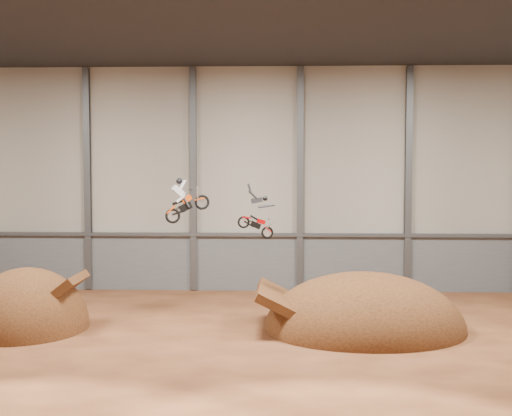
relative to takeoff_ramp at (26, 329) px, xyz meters
The scene contains 13 objects.
floor 10.97m from the takeoff_ramp, 22.25° to the right, with size 40.00×40.00×0.00m, color #4F2715.
back_wall 16.42m from the takeoff_ramp, 46.88° to the left, with size 40.00×0.10×14.00m, color #9F998D.
ceiling 17.79m from the takeoff_ramp, 22.25° to the right, with size 40.00×40.00×0.00m, color black.
lower_band_back 14.89m from the takeoff_ramp, 46.61° to the left, with size 39.80×0.18×3.50m, color #5B5E63.
steel_rail 15.10m from the takeoff_ramp, 46.21° to the left, with size 39.80×0.35×0.20m, color #47494F.
steel_column_1 12.74m from the takeoff_ramp, 89.16° to the left, with size 0.40×0.36×13.90m, color #47494F.
steel_column_2 14.45m from the takeoff_ramp, 57.34° to the left, with size 0.40×0.36×13.90m, color #47494F.
steel_column_3 18.56m from the takeoff_ramp, 38.28° to the left, with size 0.40×0.36×13.90m, color #47494F.
steel_column_4 23.85m from the takeoff_ramp, 27.84° to the left, with size 0.40×0.36×13.90m, color #47494F.
takeoff_ramp is the anchor object (origin of this frame).
landing_ramp 16.39m from the takeoff_ramp, ahead, with size 9.68×8.56×5.58m, color #391D0E.
fmx_rider_a 10.35m from the takeoff_ramp, 16.96° to the left, with size 2.40×0.92×2.18m, color #D7470D, non-canonical shape.
fmx_rider_b 12.44m from the takeoff_ramp, ahead, with size 2.42×0.69×2.07m, color #BB0004, non-canonical shape.
Camera 1 is at (2.36, -29.45, 8.14)m, focal length 50.00 mm.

